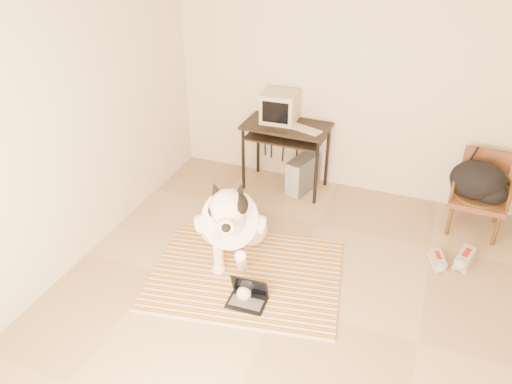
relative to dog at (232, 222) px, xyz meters
The scene contains 14 objects.
floor 0.90m from the dog, 37.32° to the right, with size 4.50×4.50×0.00m, color tan.
wall_back 2.10m from the dog, 70.06° to the left, with size 4.50×4.50×0.00m, color beige.
wall_left 1.73m from the dog, 160.28° to the right, with size 4.50×4.50×0.00m, color beige.
rug 0.51m from the dog, 44.00° to the right, with size 1.93×1.59×0.02m.
dog is the anchor object (origin of this frame).
laptop 0.75m from the dog, 55.40° to the right, with size 0.34×0.25×0.23m.
computer_desk 1.48m from the dog, 87.85° to the left, with size 0.98×0.56×0.81m.
crt_monitor 1.64m from the dog, 92.11° to the left, with size 0.39×0.38×0.34m.
desk_keyboard 1.48m from the dog, 77.79° to the left, with size 0.36×0.13×0.02m, color #BAAD91.
pc_tower 1.48m from the dog, 79.44° to the left, with size 0.30×0.49×0.43m.
rattan_chair 2.59m from the dog, 32.60° to the left, with size 0.57×0.55×0.82m.
backpack 2.53m from the dog, 31.63° to the left, with size 0.58×0.45×0.40m.
sneaker_left 2.01m from the dog, 17.32° to the left, with size 0.18×0.29×0.09m.
sneaker_right 2.27m from the dog, 18.29° to the left, with size 0.21×0.34×0.11m.
Camera 1 is at (0.96, -3.05, 3.06)m, focal length 35.00 mm.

